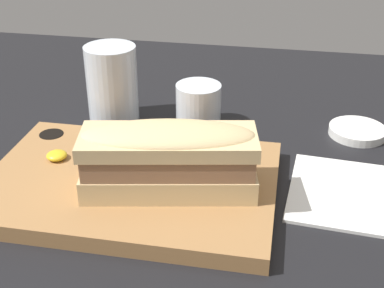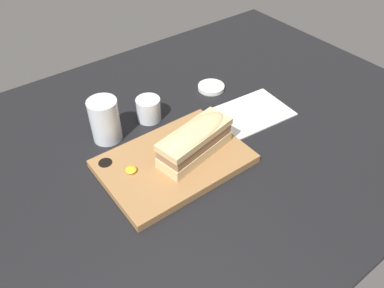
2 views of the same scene
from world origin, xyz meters
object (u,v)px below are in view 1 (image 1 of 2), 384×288
water_glass (113,89)px  wine_glass (198,106)px  sandwich (169,156)px  condiment_dish (357,131)px  napkin (380,198)px  serving_board (131,184)px

water_glass → wine_glass: 12.64cm
sandwich → condiment_dish: (22.03, 20.98, -5.55)cm
water_glass → wine_glass: (12.50, 0.34, -1.84)cm
napkin → serving_board: bearing=-173.0°
sandwich → water_glass: size_ratio=1.77×
serving_board → sandwich: size_ratio=1.67×
sandwich → water_glass: 23.31cm
condiment_dish → napkin: bearing=-85.3°
sandwich → wine_glass: bearing=90.8°
water_glass → napkin: size_ratio=0.52×
serving_board → wine_glass: wine_glass is taller
water_glass → condiment_dish: bearing=2.5°
napkin → condiment_dish: (-1.32, 15.90, 0.38)cm
sandwich → water_glass: water_glass is taller
sandwich → wine_glass: (-0.28, 19.79, -3.14)cm
wine_glass → condiment_dish: 22.47cm
sandwich → napkin: 24.62cm
sandwich → condiment_dish: sandwich is taller
wine_glass → condiment_dish: bearing=3.1°
water_glass → napkin: bearing=-21.7°
serving_board → wine_glass: bearing=75.5°
serving_board → wine_glass: (4.69, 18.20, 2.03)cm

